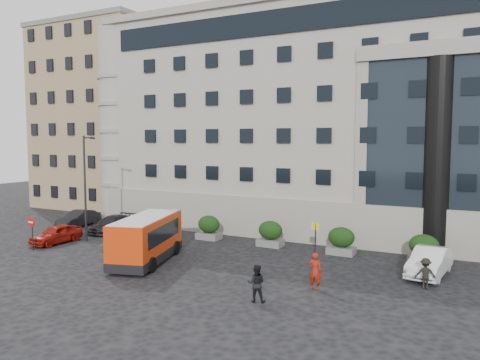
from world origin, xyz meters
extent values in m
plane|color=black|center=(0.00, 0.00, 0.00)|extent=(120.00, 120.00, 0.00)
cube|color=#9A9688|center=(6.00, 22.00, 9.00)|extent=(44.00, 24.00, 18.00)
cylinder|color=black|center=(12.00, 10.30, 6.50)|extent=(1.80, 1.80, 13.00)
cube|color=#937E55|center=(-24.00, 20.00, 10.00)|extent=(14.00, 14.00, 20.00)
cube|color=olive|center=(-27.00, 38.00, 11.00)|extent=(13.00, 13.00, 22.00)
cube|color=#5D5D5A|center=(-4.00, 7.80, 0.25)|extent=(1.80, 1.20, 0.50)
ellipsoid|color=black|center=(-4.00, 7.80, 1.17)|extent=(1.80, 1.26, 1.34)
cube|color=#5D5D5A|center=(1.20, 7.80, 0.25)|extent=(1.80, 1.20, 0.50)
ellipsoid|color=black|center=(1.20, 7.80, 1.17)|extent=(1.80, 1.26, 1.34)
cube|color=#5D5D5A|center=(6.40, 7.80, 0.25)|extent=(1.80, 1.20, 0.50)
ellipsoid|color=black|center=(6.40, 7.80, 1.17)|extent=(1.80, 1.26, 1.34)
cube|color=#5D5D5A|center=(11.60, 7.80, 0.25)|extent=(1.80, 1.20, 0.50)
ellipsoid|color=black|center=(11.60, 7.80, 1.17)|extent=(1.80, 1.26, 1.34)
cylinder|color=#262628|center=(-12.00, 3.00, 4.00)|extent=(0.16, 0.16, 8.00)
cylinder|color=#262628|center=(-11.55, 3.00, 7.85)|extent=(0.90, 0.12, 0.12)
cube|color=black|center=(-11.10, 3.00, 7.80)|extent=(0.35, 0.18, 0.14)
cylinder|color=#262628|center=(5.50, 5.00, 1.25)|extent=(0.08, 0.08, 2.50)
cube|color=yellow|center=(5.50, 5.00, 2.30)|extent=(0.50, 0.06, 0.45)
cylinder|color=#262628|center=(-13.00, -1.00, 1.10)|extent=(0.08, 0.08, 2.20)
cylinder|color=red|center=(-13.00, -1.06, 2.00)|extent=(0.64, 0.05, 0.64)
cube|color=white|center=(-13.00, -1.10, 2.00)|extent=(0.45, 0.04, 0.10)
cube|color=red|center=(-3.96, 0.20, 1.70)|extent=(4.20, 7.24, 2.29)
cube|color=black|center=(-3.96, 0.20, 0.45)|extent=(4.25, 7.29, 0.55)
cube|color=black|center=(-3.96, 0.20, 1.91)|extent=(3.83, 5.81, 1.03)
cube|color=silver|center=(-3.96, 0.20, 2.79)|extent=(3.99, 6.88, 0.18)
cylinder|color=black|center=(-4.47, -2.23, 0.45)|extent=(0.52, 0.94, 0.90)
cylinder|color=black|center=(-2.21, -1.57, 0.45)|extent=(0.52, 0.94, 0.90)
cylinder|color=black|center=(-5.71, 1.98, 0.45)|extent=(0.52, 0.94, 0.90)
cylinder|color=black|center=(-3.46, 2.64, 0.45)|extent=(0.52, 0.94, 0.90)
cube|color=maroon|center=(-11.97, 16.81, 1.58)|extent=(2.45, 3.74, 2.55)
cube|color=maroon|center=(-12.04, 14.16, 1.18)|extent=(2.29, 1.70, 1.74)
cube|color=black|center=(-12.06, 13.44, 1.53)|extent=(1.94, 0.17, 0.82)
cylinder|color=black|center=(-13.17, 14.29, 0.43)|extent=(0.29, 0.87, 0.86)
cylinder|color=black|center=(-10.92, 14.23, 0.43)|extent=(0.29, 0.87, 0.86)
cylinder|color=black|center=(-13.07, 17.66, 0.43)|extent=(0.29, 0.87, 0.86)
cylinder|color=black|center=(-10.83, 17.60, 0.43)|extent=(0.29, 0.87, 0.86)
imported|color=#97130B|center=(-13.33, 1.33, 0.70)|extent=(1.65, 4.09, 1.39)
imported|color=black|center=(-17.00, 7.00, 0.71)|extent=(1.91, 4.44, 1.42)
imported|color=black|center=(-12.66, 6.51, 0.67)|extent=(2.10, 4.70, 1.34)
imported|color=black|center=(-12.74, 16.00, 0.78)|extent=(2.98, 5.77, 1.56)
imported|color=silver|center=(12.18, 5.26, 0.80)|extent=(2.25, 5.00, 1.59)
imported|color=maroon|center=(7.19, -0.11, 0.97)|extent=(0.72, 0.49, 1.93)
imported|color=black|center=(5.29, -3.19, 0.90)|extent=(1.05, 0.92, 1.80)
imported|color=black|center=(12.22, 2.61, 0.81)|extent=(1.17, 0.86, 1.61)
camera|label=1|loc=(14.59, -22.79, 7.73)|focal=35.00mm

